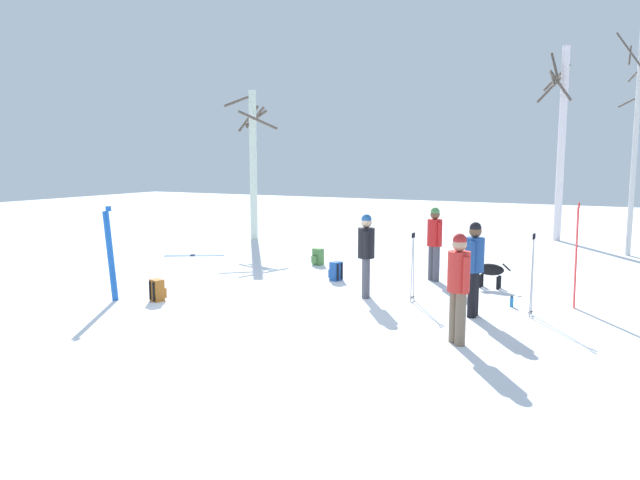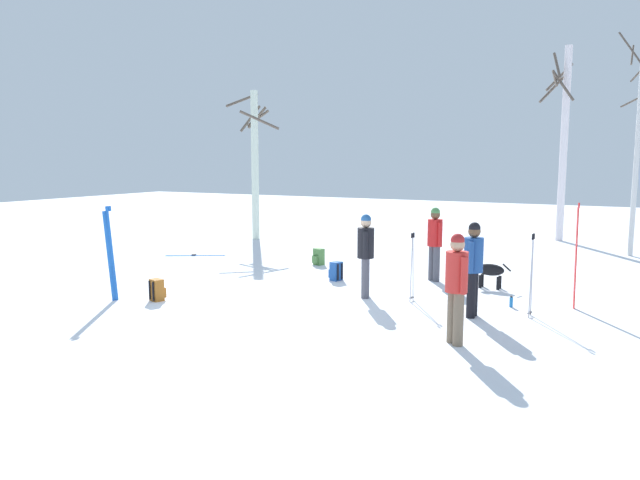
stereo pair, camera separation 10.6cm
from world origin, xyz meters
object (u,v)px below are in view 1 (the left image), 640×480
object	(u,v)px
birch_tree_2	(635,139)
water_bottle_0	(512,302)
backpack_1	(157,290)
backpack_2	(318,257)
dog	(488,270)
ski_poles_0	(532,272)
ski_pair_planted_1	(110,254)
backpack_0	(336,271)
ski_poles_1	(413,265)
birch_tree_1	(561,138)
ski_pair_lying_0	(194,255)
person_2	(366,250)
person_1	(434,239)
person_3	(458,281)
person_0	(474,263)
ski_pair_planted_0	(576,256)
birch_tree_0	(253,160)

from	to	relation	value
birch_tree_2	water_bottle_0	bearing A→B (deg)	-103.21
backpack_1	backpack_2	size ratio (longest dim) A/B	1.00
water_bottle_0	birch_tree_2	xyz separation A→B (m)	(1.88, 8.00, 3.28)
dog	backpack_2	size ratio (longest dim) A/B	2.04
birch_tree_2	ski_poles_0	bearing A→B (deg)	-99.59
ski_pair_planted_1	ski_poles_0	bearing A→B (deg)	19.25
backpack_0	backpack_2	bearing A→B (deg)	129.03
ski_poles_1	birch_tree_1	distance (m)	11.40
backpack_1	ski_pair_planted_1	bearing A→B (deg)	-150.88
ski_pair_lying_0	water_bottle_0	xyz separation A→B (m)	(9.38, -2.06, 0.09)
person_2	birch_tree_2	distance (m)	10.05
ski_poles_0	backpack_0	distance (m)	4.77
person_1	birch_tree_2	xyz separation A→B (m)	(3.96, 6.25, 2.40)
person_3	person_0	bearing A→B (deg)	95.67
person_0	ski_poles_0	size ratio (longest dim) A/B	1.14
person_1	person_2	distance (m)	2.42
ski_pair_planted_0	ski_poles_0	distance (m)	1.26
person_3	ski_poles_1	size ratio (longest dim) A/B	1.25
dog	ski_pair_planted_1	size ratio (longest dim) A/B	0.47
water_bottle_0	ski_pair_planted_0	bearing A→B (deg)	25.71
ski_pair_planted_1	backpack_0	xyz separation A→B (m)	(3.04, 3.95, -0.73)
ski_poles_1	birch_tree_0	bearing A→B (deg)	141.48
backpack_0	water_bottle_0	size ratio (longest dim) A/B	2.06
birch_tree_2	ski_pair_planted_1	bearing A→B (deg)	-128.87
ski_pair_planted_0	ski_poles_1	world-z (taller)	ski_pair_planted_0
dog	water_bottle_0	size ratio (longest dim) A/B	4.19
backpack_1	birch_tree_2	world-z (taller)	birch_tree_2
person_1	ski_poles_1	distance (m)	2.21
dog	backpack_2	xyz separation A→B (m)	(-4.67, 0.84, -0.17)
backpack_0	backpack_1	distance (m)	4.17
person_1	water_bottle_0	world-z (taller)	person_1
dog	birch_tree_2	size ratio (longest dim) A/B	0.14
ski_poles_1	ski_pair_planted_1	bearing A→B (deg)	-152.26
person_0	birch_tree_1	size ratio (longest dim) A/B	0.26
backpack_0	birch_tree_2	world-z (taller)	birch_tree_2
person_3	backpack_2	size ratio (longest dim) A/B	3.90
ski_poles_1	birch_tree_1	world-z (taller)	birch_tree_1
ski_pair_lying_0	backpack_0	world-z (taller)	backpack_0
backpack_1	birch_tree_2	xyz separation A→B (m)	(8.26, 10.78, 3.16)
backpack_0	birch_tree_2	xyz separation A→B (m)	(6.00, 7.27, 3.16)
birch_tree_1	person_0	bearing A→B (deg)	-90.53
person_2	ski_pair_planted_1	world-z (taller)	ski_pair_planted_1
birch_tree_0	backpack_1	bearing A→B (deg)	-68.23
person_3	water_bottle_0	bearing A→B (deg)	83.46
person_1	water_bottle_0	size ratio (longest dim) A/B	8.02
dog	ski_pair_planted_1	world-z (taller)	ski_pair_planted_1
ski_pair_planted_0	birch_tree_2	xyz separation A→B (m)	(0.82, 7.49, 2.38)
backpack_2	birch_tree_0	world-z (taller)	birch_tree_0
ski_poles_0	water_bottle_0	size ratio (longest dim) A/B	7.05
ski_pair_planted_0	birch_tree_2	bearing A→B (deg)	83.76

